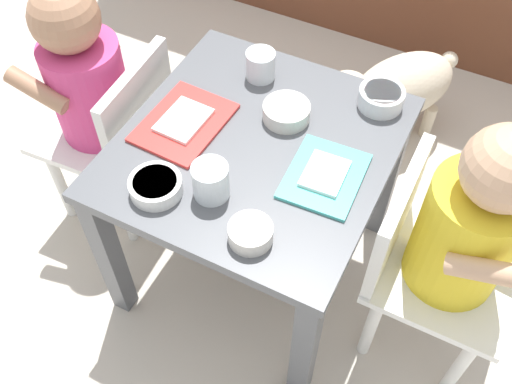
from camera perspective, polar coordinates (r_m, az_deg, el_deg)
name	(u,v)px	position (r m, az deg, el deg)	size (l,w,h in m)	color
ground_plane	(256,261)	(1.55, 0.00, -6.78)	(7.00, 7.00, 0.00)	beige
dining_table	(256,170)	(1.24, 0.00, 2.20)	(0.54, 0.57, 0.46)	#515459
seated_child_left	(91,86)	(1.40, -15.84, 9.97)	(0.29, 0.29, 0.68)	white
seated_child_right	(463,231)	(1.15, 19.57, -3.59)	(0.28, 0.28, 0.70)	white
dog	(391,90)	(1.73, 13.10, 9.73)	(0.35, 0.41, 0.31)	beige
food_tray_left	(184,122)	(1.22, -7.07, 6.81)	(0.16, 0.21, 0.02)	red
food_tray_right	(325,175)	(1.13, 6.73, 1.63)	(0.15, 0.18, 0.02)	#4CC6BC
water_cup_left	(211,182)	(1.08, -4.44, 0.93)	(0.07, 0.07, 0.07)	white
water_cup_right	(261,67)	(1.31, 0.45, 12.17)	(0.07, 0.07, 0.06)	white
veggie_bowl_far	(286,111)	(1.22, 2.99, 7.87)	(0.10, 0.10, 0.03)	silver
cereal_bowl_left_side	(156,186)	(1.11, -9.80, 0.62)	(0.10, 0.10, 0.03)	white
veggie_bowl_near	(250,233)	(1.03, -0.54, -4.01)	(0.08, 0.08, 0.03)	silver
cereal_bowl_right_side	(381,97)	(1.27, 12.15, 9.05)	(0.10, 0.10, 0.04)	white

